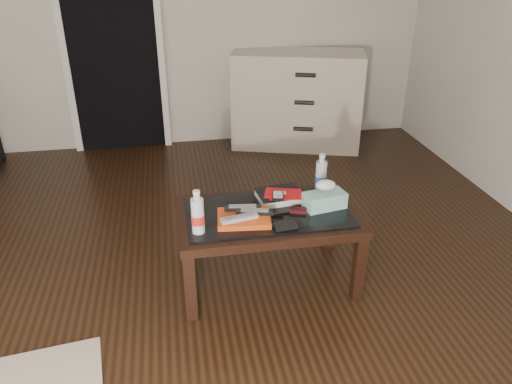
% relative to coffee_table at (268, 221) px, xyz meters
% --- Properties ---
extents(ground, '(5.00, 5.00, 0.00)m').
position_rel_coffee_table_xyz_m(ground, '(-0.55, -0.12, -0.40)').
color(ground, black).
rests_on(ground, ground).
extents(doorway, '(0.90, 0.08, 2.07)m').
position_rel_coffee_table_xyz_m(doorway, '(-0.95, 2.35, 0.63)').
color(doorway, black).
rests_on(doorway, ground).
extents(coffee_table, '(1.00, 0.60, 0.46)m').
position_rel_coffee_table_xyz_m(coffee_table, '(0.00, 0.00, 0.00)').
color(coffee_table, black).
rests_on(coffee_table, ground).
extents(dresser, '(1.29, 0.83, 0.90)m').
position_rel_coffee_table_xyz_m(dresser, '(0.71, 2.11, 0.05)').
color(dresser, beige).
rests_on(dresser, ground).
extents(magazines, '(0.30, 0.24, 0.03)m').
position_rel_coffee_table_xyz_m(magazines, '(-0.15, -0.08, 0.08)').
color(magazines, '#C84512').
rests_on(magazines, coffee_table).
extents(remote_silver, '(0.21, 0.09, 0.02)m').
position_rel_coffee_table_xyz_m(remote_silver, '(-0.18, -0.11, 0.11)').
color(remote_silver, '#A7A6AB').
rests_on(remote_silver, magazines).
extents(remote_black_front, '(0.21, 0.09, 0.02)m').
position_rel_coffee_table_xyz_m(remote_black_front, '(-0.08, -0.06, 0.11)').
color(remote_black_front, black).
rests_on(remote_black_front, magazines).
extents(remote_black_back, '(0.20, 0.08, 0.02)m').
position_rel_coffee_table_xyz_m(remote_black_back, '(-0.14, -0.01, 0.11)').
color(remote_black_back, black).
rests_on(remote_black_back, magazines).
extents(textbook, '(0.27, 0.23, 0.05)m').
position_rel_coffee_table_xyz_m(textbook, '(0.09, 0.13, 0.09)').
color(textbook, black).
rests_on(textbook, coffee_table).
extents(dvd_mailers, '(0.22, 0.18, 0.01)m').
position_rel_coffee_table_xyz_m(dvd_mailers, '(0.10, 0.11, 0.11)').
color(dvd_mailers, red).
rests_on(dvd_mailers, textbook).
extents(ipod, '(0.08, 0.12, 0.02)m').
position_rel_coffee_table_xyz_m(ipod, '(0.07, 0.06, 0.12)').
color(ipod, black).
rests_on(ipod, dvd_mailers).
extents(flip_phone, '(0.10, 0.07, 0.02)m').
position_rel_coffee_table_xyz_m(flip_phone, '(0.17, -0.04, 0.08)').
color(flip_phone, black).
rests_on(flip_phone, coffee_table).
extents(wallet, '(0.13, 0.08, 0.02)m').
position_rel_coffee_table_xyz_m(wallet, '(0.06, -0.18, 0.07)').
color(wallet, black).
rests_on(wallet, coffee_table).
extents(water_bottle_left, '(0.08, 0.08, 0.24)m').
position_rel_coffee_table_xyz_m(water_bottle_left, '(-0.39, -0.15, 0.18)').
color(water_bottle_left, silver).
rests_on(water_bottle_left, coffee_table).
extents(water_bottle_right, '(0.08, 0.08, 0.24)m').
position_rel_coffee_table_xyz_m(water_bottle_right, '(0.36, 0.19, 0.18)').
color(water_bottle_right, '#B5BEC0').
rests_on(water_bottle_right, coffee_table).
extents(tissue_box, '(0.25, 0.16, 0.09)m').
position_rel_coffee_table_xyz_m(tissue_box, '(0.32, -0.01, 0.11)').
color(tissue_box, teal).
rests_on(tissue_box, coffee_table).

